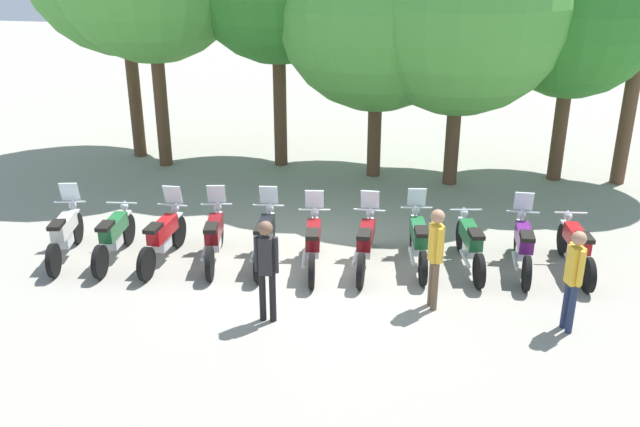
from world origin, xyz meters
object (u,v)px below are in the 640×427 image
(motorcycle_1, at_px, (114,236))
(person_1, at_px, (267,263))
(motorcycle_5, at_px, (313,242))
(motorcycle_7, at_px, (418,240))
(motorcycle_2, at_px, (163,237))
(tree_5, at_px, (575,11))
(motorcycle_4, at_px, (265,237))
(tree_3, at_px, (378,7))
(motorcycle_10, at_px, (576,247))
(motorcycle_8, at_px, (470,243))
(motorcycle_3, at_px, (214,236))
(person_2, at_px, (436,251))
(motorcycle_6, at_px, (366,243))
(tree_4, at_px, (462,4))
(motorcycle_0, at_px, (65,233))
(person_0, at_px, (574,273))
(motorcycle_9, at_px, (523,245))

(motorcycle_1, bearing_deg, person_1, -122.76)
(motorcycle_5, distance_m, motorcycle_7, 2.02)
(motorcycle_2, relative_size, tree_5, 0.34)
(motorcycle_4, height_order, tree_3, tree_3)
(motorcycle_4, relative_size, motorcycle_10, 1.00)
(motorcycle_8, xyz_separation_m, person_1, (-3.19, -2.74, 0.54))
(motorcycle_1, bearing_deg, tree_3, -41.93)
(tree_5, bearing_deg, motorcycle_3, -136.10)
(motorcycle_7, distance_m, tree_3, 6.77)
(motorcycle_4, height_order, motorcycle_10, motorcycle_4)
(person_1, relative_size, person_2, 0.99)
(tree_3, bearing_deg, motorcycle_6, -83.18)
(tree_4, bearing_deg, motorcycle_2, -131.20)
(motorcycle_3, bearing_deg, person_2, -116.46)
(motorcycle_3, xyz_separation_m, tree_3, (2.24, 5.99, 3.85))
(motorcycle_0, xyz_separation_m, tree_5, (9.89, 7.21, 3.78))
(tree_3, xyz_separation_m, tree_5, (4.73, 0.72, -0.08))
(motorcycle_4, xyz_separation_m, tree_5, (6.00, 6.55, 3.78))
(motorcycle_10, bearing_deg, motorcycle_6, 90.87)
(motorcycle_3, height_order, motorcycle_6, same)
(motorcycle_6, relative_size, tree_4, 0.31)
(motorcycle_2, xyz_separation_m, person_2, (5.24, -0.71, 0.54))
(motorcycle_1, distance_m, motorcycle_2, 0.98)
(motorcycle_10, bearing_deg, person_0, 161.40)
(motorcycle_2, distance_m, motorcycle_4, 1.98)
(person_2, height_order, tree_4, tree_4)
(person_0, bearing_deg, motorcycle_4, 143.10)
(motorcycle_5, bearing_deg, motorcycle_7, -85.09)
(motorcycle_1, bearing_deg, person_2, -103.99)
(motorcycle_0, distance_m, motorcycle_5, 4.90)
(motorcycle_0, xyz_separation_m, person_2, (7.19, -0.44, 0.54))
(person_1, bearing_deg, tree_5, 145.79)
(motorcycle_8, xyz_separation_m, motorcycle_9, (0.98, 0.12, 0.01))
(motorcycle_6, bearing_deg, motorcycle_2, 95.53)
(motorcycle_4, relative_size, motorcycle_9, 1.00)
(motorcycle_7, xyz_separation_m, tree_3, (-1.64, 5.32, 3.85))
(motorcycle_5, height_order, tree_3, tree_3)
(motorcycle_1, xyz_separation_m, motorcycle_8, (6.79, 1.12, 0.00))
(motorcycle_3, bearing_deg, motorcycle_10, -95.35)
(motorcycle_1, xyz_separation_m, person_2, (6.21, -0.59, 0.56))
(motorcycle_3, relative_size, motorcycle_5, 0.99)
(motorcycle_0, xyz_separation_m, motorcycle_1, (0.98, 0.14, -0.01))
(motorcycle_0, bearing_deg, motorcycle_1, -97.54)
(motorcycle_3, height_order, motorcycle_10, motorcycle_3)
(motorcycle_8, distance_m, person_1, 4.24)
(motorcycle_1, distance_m, person_0, 8.43)
(motorcycle_5, distance_m, tree_4, 7.27)
(motorcycle_0, height_order, tree_3, tree_3)
(motorcycle_7, bearing_deg, motorcycle_5, 94.49)
(motorcycle_5, relative_size, tree_4, 0.30)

